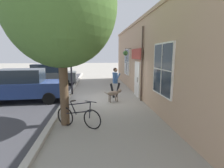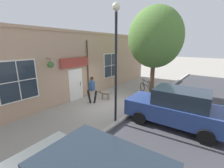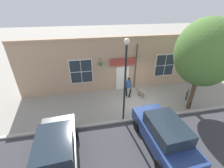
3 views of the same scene
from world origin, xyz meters
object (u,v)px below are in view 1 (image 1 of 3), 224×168
object	(u,v)px
parked_car_mid_block	(24,85)
dog_on_leash	(114,93)
leaning_bicycle	(78,117)
street_tree_by_curb	(60,8)
street_lamp	(70,40)
pedestrian_walking	(115,79)
parked_car_nearest_curb	(49,74)

from	to	relation	value
parked_car_mid_block	dog_on_leash	bearing A→B (deg)	173.05
leaning_bicycle	parked_car_mid_block	bearing A→B (deg)	-50.15
street_tree_by_curb	street_lamp	world-z (taller)	street_tree_by_curb
dog_on_leash	pedestrian_walking	bearing A→B (deg)	-100.06
leaning_bicycle	parked_car_nearest_curb	size ratio (longest dim) A/B	0.36
parked_car_mid_block	parked_car_nearest_curb	bearing A→B (deg)	-90.02
parked_car_mid_block	pedestrian_walking	bearing A→B (deg)	-175.34
pedestrian_walking	street_lamp	distance (m)	3.71
street_tree_by_curb	parked_car_nearest_curb	bearing A→B (deg)	-73.16
leaning_bicycle	parked_car_mid_block	size ratio (longest dim) A/B	0.36
pedestrian_walking	street_tree_by_curb	xyz separation A→B (m)	(2.29, 3.99, 2.94)
street_lamp	pedestrian_walking	bearing A→B (deg)	157.45
street_tree_by_curb	leaning_bicycle	world-z (taller)	street_tree_by_curb
pedestrian_walking	street_lamp	size ratio (longest dim) A/B	0.33
pedestrian_walking	street_tree_by_curb	bearing A→B (deg)	60.13
leaning_bicycle	street_lamp	xyz separation A→B (m)	(0.85, -5.31, 3.03)
parked_car_mid_block	street_lamp	distance (m)	3.75
parked_car_mid_block	street_lamp	world-z (taller)	street_lamp
dog_on_leash	leaning_bicycle	distance (m)	3.61
street_tree_by_curb	pedestrian_walking	bearing A→B (deg)	-119.87
dog_on_leash	street_lamp	world-z (taller)	street_lamp
dog_on_leash	street_lamp	xyz separation A→B (m)	(2.48, -2.10, 2.94)
parked_car_nearest_curb	street_lamp	bearing A→B (deg)	121.43
street_tree_by_curb	dog_on_leash	bearing A→B (deg)	-125.22
street_tree_by_curb	leaning_bicycle	distance (m)	3.67
dog_on_leash	street_lamp	bearing A→B (deg)	-40.15
dog_on_leash	parked_car_mid_block	bearing A→B (deg)	-6.95
street_tree_by_curb	parked_car_nearest_curb	xyz separation A→B (m)	(2.69, -8.88, -3.13)
pedestrian_walking	leaning_bicycle	bearing A→B (deg)	66.72
pedestrian_walking	street_lamp	bearing A→B (deg)	-22.55
dog_on_leash	street_tree_by_curb	distance (m)	5.10
pedestrian_walking	leaning_bicycle	distance (m)	4.63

